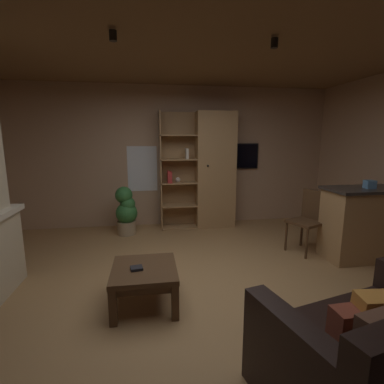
# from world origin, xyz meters

# --- Properties ---
(floor) EXTENTS (6.09, 5.26, 0.02)m
(floor) POSITION_xyz_m (0.00, 0.00, -0.01)
(floor) COLOR #A37A4C
(floor) RESTS_ON ground
(wall_back) EXTENTS (6.21, 0.06, 2.65)m
(wall_back) POSITION_xyz_m (0.00, 2.66, 1.33)
(wall_back) COLOR tan
(wall_back) RESTS_ON ground
(ceiling) EXTENTS (6.09, 5.26, 0.02)m
(ceiling) POSITION_xyz_m (0.00, 0.00, 2.66)
(ceiling) COLOR brown
(window_pane_back) EXTENTS (0.56, 0.01, 0.86)m
(window_pane_back) POSITION_xyz_m (-0.62, 2.63, 1.11)
(window_pane_back) COLOR white
(bookshelf_cabinet) EXTENTS (1.40, 0.41, 2.16)m
(bookshelf_cabinet) POSITION_xyz_m (0.66, 2.39, 1.07)
(bookshelf_cabinet) COLOR #A87F51
(bookshelf_cabinet) RESTS_ON ground
(kitchen_bar_counter) EXTENTS (1.40, 0.59, 1.01)m
(kitchen_bar_counter) POSITION_xyz_m (2.60, 0.55, 0.51)
(kitchen_bar_counter) COLOR #A87F51
(kitchen_bar_counter) RESTS_ON ground
(tissue_box) EXTENTS (0.14, 0.14, 0.11)m
(tissue_box) POSITION_xyz_m (2.44, 0.51, 1.07)
(tissue_box) COLOR #598CBF
(tissue_box) RESTS_ON kitchen_bar_counter
(leather_couch) EXTENTS (1.61, 1.18, 0.84)m
(leather_couch) POSITION_xyz_m (0.92, -1.45, 0.30)
(leather_couch) COLOR black
(leather_couch) RESTS_ON ground
(coffee_table) EXTENTS (0.64, 0.67, 0.40)m
(coffee_table) POSITION_xyz_m (-0.57, -0.15, 0.32)
(coffee_table) COLOR #4C331E
(coffee_table) RESTS_ON ground
(table_book_0) EXTENTS (0.13, 0.12, 0.03)m
(table_book_0) POSITION_xyz_m (-0.64, -0.19, 0.42)
(table_book_0) COLOR black
(table_book_0) RESTS_ON coffee_table
(dining_chair) EXTENTS (0.55, 0.55, 0.92)m
(dining_chair) POSITION_xyz_m (1.84, 0.90, 0.53)
(dining_chair) COLOR #4C331E
(dining_chair) RESTS_ON ground
(potted_floor_plant) EXTENTS (0.38, 0.38, 0.85)m
(potted_floor_plant) POSITION_xyz_m (-0.91, 2.11, 0.42)
(potted_floor_plant) COLOR #9E896B
(potted_floor_plant) RESTS_ON ground
(wall_mounted_tv) EXTENTS (0.88, 0.06, 0.50)m
(wall_mounted_tv) POSITION_xyz_m (1.23, 2.60, 1.34)
(wall_mounted_tv) COLOR black
(track_light_spot_1) EXTENTS (0.07, 0.07, 0.09)m
(track_light_spot_1) POSITION_xyz_m (-0.78, 0.02, 2.58)
(track_light_spot_1) COLOR black
(track_light_spot_2) EXTENTS (0.07, 0.07, 0.09)m
(track_light_spot_2) POSITION_xyz_m (0.75, -0.02, 2.58)
(track_light_spot_2) COLOR black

